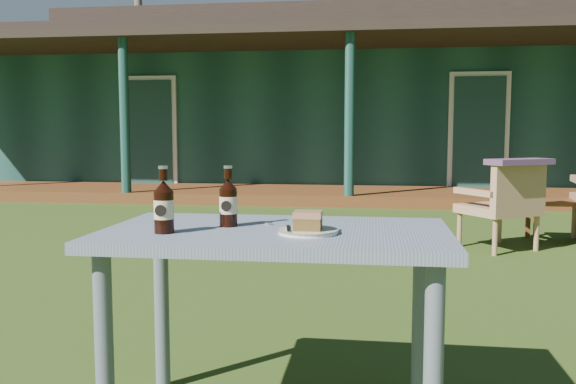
# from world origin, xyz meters

# --- Properties ---
(ground) EXTENTS (80.00, 80.00, 0.00)m
(ground) POSITION_xyz_m (0.00, 0.00, 0.00)
(ground) COLOR #334916
(pavilion) EXTENTS (15.80, 8.30, 3.45)m
(pavilion) POSITION_xyz_m (-0.00, 9.39, 1.61)
(pavilion) COLOR #194239
(pavilion) RESTS_ON ground
(tree_left) EXTENTS (0.28, 0.28, 10.50)m
(tree_left) POSITION_xyz_m (-8.00, 17.50, 5.25)
(tree_left) COLOR brown
(tree_left) RESTS_ON ground
(tree_mid) EXTENTS (0.28, 0.28, 9.50)m
(tree_mid) POSITION_xyz_m (3.00, 18.50, 4.75)
(tree_mid) COLOR brown
(tree_mid) RESTS_ON ground
(cafe_table) EXTENTS (1.20, 0.70, 0.72)m
(cafe_table) POSITION_xyz_m (0.00, -1.60, 0.62)
(cafe_table) COLOR slate
(cafe_table) RESTS_ON ground
(plate) EXTENTS (0.20, 0.20, 0.01)m
(plate) POSITION_xyz_m (0.12, -1.68, 0.73)
(plate) COLOR silver
(plate) RESTS_ON cafe_table
(cake_slice) EXTENTS (0.09, 0.09, 0.06)m
(cake_slice) POSITION_xyz_m (0.12, -1.68, 0.77)
(cake_slice) COLOR brown
(cake_slice) RESTS_ON plate
(fork) EXTENTS (0.03, 0.14, 0.00)m
(fork) POSITION_xyz_m (0.06, -1.69, 0.74)
(fork) COLOR silver
(fork) RESTS_ON plate
(cola_bottle_near) EXTENTS (0.06, 0.07, 0.22)m
(cola_bottle_near) POSITION_xyz_m (-0.18, -1.56, 0.81)
(cola_bottle_near) COLOR black
(cola_bottle_near) RESTS_ON cafe_table
(cola_bottle_far) EXTENTS (0.07, 0.07, 0.23)m
(cola_bottle_far) POSITION_xyz_m (-0.36, -1.73, 0.81)
(cola_bottle_far) COLOR black
(cola_bottle_far) RESTS_ON cafe_table
(bottle_cap) EXTENTS (0.03, 0.03, 0.01)m
(bottle_cap) POSITION_xyz_m (-0.04, -1.50, 0.72)
(bottle_cap) COLOR silver
(bottle_cap) RESTS_ON cafe_table
(armchair_left) EXTENTS (0.77, 0.76, 0.77)m
(armchair_left) POSITION_xyz_m (1.49, 1.89, 0.43)
(armchair_left) COLOR #AB7D55
(armchair_left) RESTS_ON ground
(floral_throw) EXTENTS (0.63, 0.52, 0.05)m
(floral_throw) POSITION_xyz_m (1.58, 1.76, 0.80)
(floral_throw) COLOR #59385B
(floral_throw) RESTS_ON armchair_left
(side_table) EXTENTS (0.60, 0.40, 0.40)m
(side_table) POSITION_xyz_m (2.11, 2.43, 0.34)
(side_table) COLOR brown
(side_table) RESTS_ON ground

